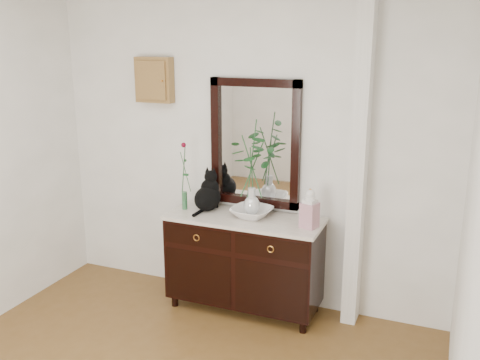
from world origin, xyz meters
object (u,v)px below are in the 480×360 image
at_px(sideboard, 244,258).
at_px(lotus_bowl, 252,212).
at_px(cat, 207,191).
at_px(ginger_jar, 310,208).

height_order(sideboard, lotus_bowl, lotus_bowl).
bearing_deg(cat, sideboard, -7.56).
relative_size(sideboard, ginger_jar, 4.09).
height_order(cat, ginger_jar, cat).
bearing_deg(lotus_bowl, cat, 174.85).
relative_size(lotus_bowl, ginger_jar, 1.05).
bearing_deg(ginger_jar, sideboard, 176.38).
relative_size(cat, ginger_jar, 1.08).
distance_m(cat, ginger_jar, 0.95).
bearing_deg(lotus_bowl, ginger_jar, -6.64).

